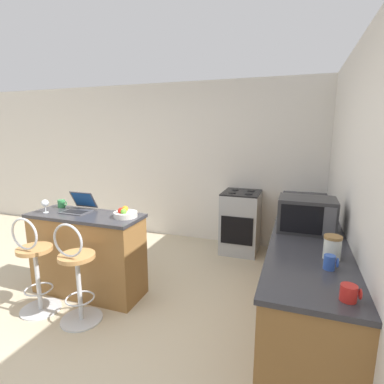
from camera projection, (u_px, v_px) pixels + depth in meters
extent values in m
plane|color=#BCAD8E|center=(90.00, 331.00, 2.79)|extent=(20.00, 20.00, 0.00)
cube|color=silver|center=(189.00, 163.00, 5.03)|extent=(12.00, 0.06, 2.60)
cube|color=silver|center=(374.00, 220.00, 1.81)|extent=(0.06, 12.00, 2.60)
cube|color=olive|center=(88.00, 255.00, 3.37)|extent=(1.25, 0.47, 0.90)
cube|color=#333338|center=(85.00, 216.00, 3.28)|extent=(1.28, 0.50, 0.03)
cube|color=olive|center=(304.00, 267.00, 3.10)|extent=(0.59, 3.18, 0.90)
cube|color=#333338|center=(308.00, 223.00, 3.00)|extent=(0.62, 3.21, 0.03)
cylinder|color=silver|center=(41.00, 309.00, 3.12)|extent=(0.40, 0.40, 0.02)
cylinder|color=silver|center=(38.00, 280.00, 3.05)|extent=(0.04, 0.04, 0.65)
torus|color=silver|center=(39.00, 289.00, 3.07)|extent=(0.28, 0.28, 0.02)
cylinder|color=#B7844C|center=(34.00, 249.00, 2.98)|extent=(0.34, 0.34, 0.04)
torus|color=silver|center=(24.00, 234.00, 2.86)|extent=(0.32, 0.02, 0.32)
cylinder|color=silver|center=(82.00, 319.00, 2.95)|extent=(0.40, 0.40, 0.02)
cylinder|color=silver|center=(79.00, 289.00, 2.88)|extent=(0.04, 0.04, 0.65)
torus|color=silver|center=(80.00, 298.00, 2.90)|extent=(0.28, 0.28, 0.02)
cylinder|color=#B7844C|center=(77.00, 256.00, 2.81)|extent=(0.34, 0.34, 0.04)
torus|color=silver|center=(68.00, 241.00, 2.69)|extent=(0.32, 0.02, 0.32)
cube|color=#47474C|center=(76.00, 212.00, 3.35)|extent=(0.30, 0.23, 0.01)
cube|color=black|center=(75.00, 212.00, 3.34)|extent=(0.26, 0.13, 0.00)
cube|color=#47474C|center=(84.00, 200.00, 3.46)|extent=(0.30, 0.12, 0.20)
cube|color=#19478C|center=(83.00, 200.00, 3.45)|extent=(0.27, 0.09, 0.17)
cube|color=#2D2D30|center=(306.00, 214.00, 2.70)|extent=(0.49, 0.35, 0.31)
cube|color=black|center=(301.00, 219.00, 2.55)|extent=(0.34, 0.01, 0.25)
cube|color=#4C4C51|center=(330.00, 222.00, 2.48)|extent=(0.10, 0.01, 0.25)
cube|color=silver|center=(306.00, 207.00, 3.23)|extent=(0.19, 0.26, 0.17)
cube|color=black|center=(303.00, 199.00, 3.23)|extent=(0.04, 0.18, 0.00)
cube|color=black|center=(310.00, 200.00, 3.20)|extent=(0.04, 0.18, 0.00)
cube|color=black|center=(296.00, 204.00, 3.26)|extent=(0.02, 0.02, 0.02)
cube|color=#9EA3A8|center=(241.00, 222.00, 4.57)|extent=(0.54, 0.59, 0.91)
cube|color=black|center=(237.00, 231.00, 4.29)|extent=(0.46, 0.01, 0.41)
cube|color=black|center=(242.00, 193.00, 4.47)|extent=(0.54, 0.59, 0.02)
cylinder|color=black|center=(232.00, 193.00, 4.40)|extent=(0.11, 0.11, 0.01)
cylinder|color=black|center=(249.00, 194.00, 4.32)|extent=(0.11, 0.11, 0.01)
cylinder|color=black|center=(235.00, 190.00, 4.62)|extent=(0.11, 0.11, 0.01)
cylinder|color=black|center=(251.00, 191.00, 4.54)|extent=(0.11, 0.11, 0.01)
cylinder|color=#2D51AD|center=(329.00, 262.00, 1.97)|extent=(0.07, 0.07, 0.10)
torus|color=#2D51AD|center=(337.00, 263.00, 1.95)|extent=(0.01, 0.06, 0.06)
cylinder|color=silver|center=(46.00, 212.00, 3.34)|extent=(0.06, 0.06, 0.00)
cylinder|color=silver|center=(46.00, 209.00, 3.33)|extent=(0.01, 0.01, 0.07)
sphere|color=silver|center=(45.00, 203.00, 3.32)|extent=(0.08, 0.08, 0.08)
cylinder|color=#338447|center=(61.00, 204.00, 3.56)|extent=(0.08, 0.08, 0.09)
torus|color=#338447|center=(65.00, 204.00, 3.54)|extent=(0.01, 0.06, 0.06)
cylinder|color=red|center=(349.00, 293.00, 1.60)|extent=(0.09, 0.09, 0.09)
torus|color=red|center=(360.00, 294.00, 1.58)|extent=(0.01, 0.06, 0.06)
cylinder|color=silver|center=(126.00, 214.00, 3.16)|extent=(0.25, 0.25, 0.05)
sphere|color=red|center=(121.00, 211.00, 3.13)|extent=(0.07, 0.07, 0.07)
sphere|color=orange|center=(125.00, 209.00, 3.20)|extent=(0.07, 0.07, 0.07)
sphere|color=#66B233|center=(124.00, 211.00, 3.11)|extent=(0.06, 0.06, 0.06)
cylinder|color=silver|center=(332.00, 249.00, 2.12)|extent=(0.12, 0.12, 0.15)
cylinder|color=olive|center=(333.00, 237.00, 2.10)|extent=(0.12, 0.12, 0.02)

